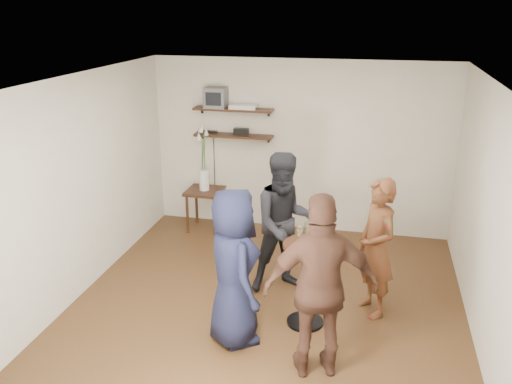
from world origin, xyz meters
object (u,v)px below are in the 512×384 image
dvd_deck (244,107)px  side_table (205,196)px  person_navy (233,267)px  person_brown (321,287)px  person_plaid (376,248)px  drinks_table (307,273)px  person_dark (286,223)px  crt_monitor (216,97)px  radio (241,132)px

dvd_deck → side_table: dvd_deck is taller
person_navy → person_brown: bearing=-143.5°
side_table → person_plaid: bearing=-35.9°
drinks_table → person_dark: (-0.36, 0.74, 0.25)m
person_dark → crt_monitor: bearing=101.1°
side_table → person_dark: bearing=-45.6°
radio → dvd_deck: bearing=0.0°
dvd_deck → side_table: (-0.56, -0.27, -1.36)m
dvd_deck → person_navy: size_ratio=0.24×
radio → side_table: radio is taller
drinks_table → person_brown: (0.23, -0.79, 0.29)m
dvd_deck → side_table: bearing=-154.2°
dvd_deck → radio: 0.38m
side_table → drinks_table: drinks_table is taller
side_table → person_dark: (1.52, -1.56, 0.33)m
drinks_table → person_navy: size_ratio=0.58×
side_table → person_dark: size_ratio=0.37×
person_brown → person_plaid: bearing=-128.0°
person_navy → person_brown: 0.98m
person_navy → person_plaid: bearing=-91.6°
person_dark → person_brown: 1.64m
drinks_table → person_plaid: (0.71, 0.41, 0.18)m
person_dark → person_navy: bearing=-131.4°
radio → crt_monitor: bearing=180.0°
radio → drinks_table: 3.04m
dvd_deck → person_navy: dvd_deck is taller
crt_monitor → drinks_table: size_ratio=0.33×
radio → side_table: size_ratio=0.34×
drinks_table → person_dark: person_dark is taller
drinks_table → person_plaid: person_plaid is taller
crt_monitor → drinks_table: crt_monitor is taller
radio → person_dark: size_ratio=0.13×
dvd_deck → person_brown: 3.83m
person_brown → person_navy: bearing=-36.5°
dvd_deck → radio: (-0.04, 0.00, -0.38)m
radio → person_plaid: bearing=-46.0°
radio → person_dark: 2.19m
radio → person_dark: bearing=-61.1°
person_dark → side_table: bearing=108.4°
drinks_table → person_navy: (-0.69, -0.45, 0.22)m
dvd_deck → crt_monitor: bearing=180.0°
dvd_deck → person_brown: dvd_deck is taller
drinks_table → person_brown: size_ratio=0.53×
crt_monitor → person_plaid: bearing=-41.2°
crt_monitor → person_dark: size_ratio=0.19×
crt_monitor → person_navy: bearing=-70.6°
person_plaid → dvd_deck: bearing=-166.8°
side_table → person_brown: person_brown is taller
drinks_table → person_navy: 0.85m
person_plaid → person_brown: (-0.48, -1.20, 0.10)m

